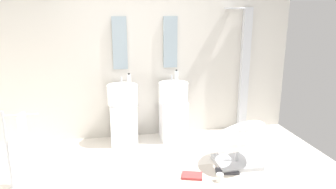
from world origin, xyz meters
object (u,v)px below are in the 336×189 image
(shower_column, at_px, (244,68))
(soap_bottle_clear, at_px, (176,76))
(towel_rack, at_px, (21,139))
(magazine_red, at_px, (192,176))
(pedestal_sink_left, at_px, (123,113))
(coffee_mug, at_px, (220,177))
(soap_bottle_white, at_px, (129,80))
(soap_bottle_grey, at_px, (129,79))
(magazine_charcoal, at_px, (227,171))
(lounge_chair, at_px, (238,140))
(pedestal_sink_right, at_px, (173,110))

(shower_column, bearing_deg, soap_bottle_clear, -176.04)
(towel_rack, bearing_deg, magazine_red, -3.54)
(pedestal_sink_left, xyz_separation_m, coffee_mug, (1.05, -1.42, -0.43))
(towel_rack, height_order, soap_bottle_clear, soap_bottle_clear)
(towel_rack, xyz_separation_m, coffee_mug, (2.24, -0.28, -0.57))
(towel_rack, distance_m, soap_bottle_white, 1.73)
(soap_bottle_white, bearing_deg, soap_bottle_grey, 85.94)
(shower_column, relative_size, soap_bottle_grey, 15.55)
(shower_column, relative_size, magazine_charcoal, 6.98)
(lounge_chair, distance_m, towel_rack, 2.63)
(towel_rack, relative_size, coffee_mug, 9.97)
(shower_column, distance_m, magazine_red, 2.20)
(magazine_charcoal, xyz_separation_m, soap_bottle_grey, (-1.11, 1.34, 0.96))
(shower_column, xyz_separation_m, soap_bottle_clear, (-1.16, -0.08, -0.07))
(soap_bottle_grey, bearing_deg, pedestal_sink_right, -9.16)
(coffee_mug, distance_m, soap_bottle_white, 1.92)
(pedestal_sink_right, xyz_separation_m, shower_column, (1.24, 0.19, 0.59))
(pedestal_sink_left, xyz_separation_m, soap_bottle_white, (0.10, -0.05, 0.52))
(pedestal_sink_left, relative_size, magazine_charcoal, 3.47)
(magazine_charcoal, bearing_deg, pedestal_sink_right, 123.75)
(magazine_red, height_order, soap_bottle_grey, soap_bottle_grey)
(coffee_mug, distance_m, soap_bottle_grey, 2.02)
(lounge_chair, distance_m, magazine_red, 0.78)
(pedestal_sink_left, relative_size, lounge_chair, 0.94)
(soap_bottle_grey, bearing_deg, coffee_mug, -58.56)
(towel_rack, bearing_deg, lounge_chair, 2.28)
(pedestal_sink_left, xyz_separation_m, magazine_red, (0.75, -1.26, -0.46))
(pedestal_sink_right, height_order, coffee_mug, pedestal_sink_right)
(pedestal_sink_right, height_order, shower_column, shower_column)
(pedestal_sink_left, xyz_separation_m, soap_bottle_clear, (0.86, 0.11, 0.52))
(shower_column, height_order, soap_bottle_clear, shower_column)
(pedestal_sink_left, xyz_separation_m, towel_rack, (-1.19, -1.14, 0.14))
(shower_column, height_order, magazine_charcoal, shower_column)
(pedestal_sink_right, bearing_deg, shower_column, 8.88)
(towel_rack, xyz_separation_m, magazine_red, (1.94, -0.12, -0.60))
(pedestal_sink_left, relative_size, soap_bottle_clear, 5.54)
(soap_bottle_grey, height_order, soap_bottle_white, soap_bottle_white)
(pedestal_sink_left, distance_m, towel_rack, 1.66)
(magazine_red, xyz_separation_m, soap_bottle_grey, (-0.64, 1.37, 0.95))
(magazine_charcoal, relative_size, coffee_mug, 3.08)
(magazine_charcoal, bearing_deg, soap_bottle_grey, 143.82)
(pedestal_sink_left, relative_size, pedestal_sink_right, 1.00)
(towel_rack, xyz_separation_m, soap_bottle_white, (1.29, 1.09, 0.38))
(pedestal_sink_right, bearing_deg, pedestal_sink_left, 180.00)
(coffee_mug, relative_size, soap_bottle_white, 0.51)
(pedestal_sink_left, height_order, shower_column, shower_column)
(magazine_red, relative_size, soap_bottle_white, 1.35)
(lounge_chair, xyz_separation_m, magazine_charcoal, (-0.21, -0.20, -0.33))
(pedestal_sink_right, xyz_separation_m, magazine_red, (-0.03, -1.26, -0.46))
(magazine_charcoal, bearing_deg, lounge_chair, 57.99)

